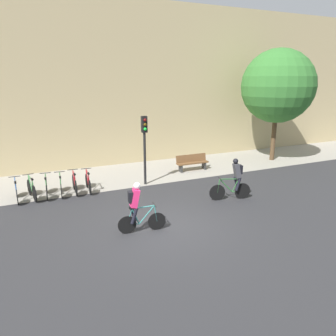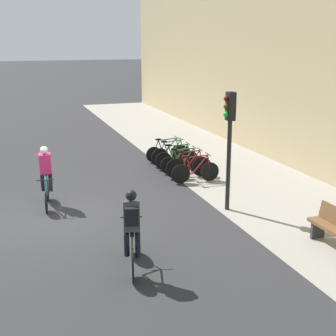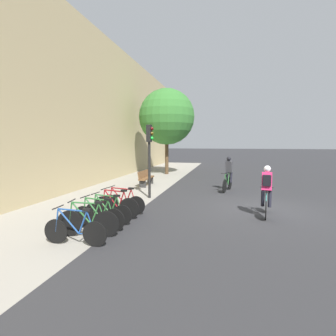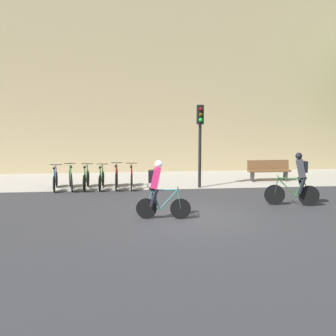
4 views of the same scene
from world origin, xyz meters
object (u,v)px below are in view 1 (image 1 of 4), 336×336
(parked_bike_4, at_px, (75,184))
(traffic_light_pole, at_px, (145,138))
(cyclist_grey, at_px, (235,178))
(bench, at_px, (192,162))
(parked_bike_1, at_px, (32,189))
(parked_bike_5, at_px, (88,183))
(parked_bike_0, at_px, (16,192))
(parked_bike_3, at_px, (61,186))
(cyclist_pink, at_px, (137,206))
(parked_bike_2, at_px, (47,188))

(parked_bike_4, relative_size, traffic_light_pole, 0.50)
(cyclist_grey, distance_m, bench, 4.77)
(parked_bike_1, distance_m, parked_bike_5, 2.39)
(parked_bike_0, xyz_separation_m, parked_bike_5, (2.99, 0.00, 0.01))
(cyclist_grey, relative_size, traffic_light_pole, 0.54)
(parked_bike_4, height_order, bench, parked_bike_4)
(traffic_light_pole, bearing_deg, parked_bike_3, 177.58)
(parked_bike_4, relative_size, bench, 0.90)
(cyclist_pink, distance_m, parked_bike_2, 5.50)
(parked_bike_3, distance_m, parked_bike_4, 0.60)
(parked_bike_3, height_order, parked_bike_4, parked_bike_4)
(parked_bike_0, relative_size, parked_bike_2, 1.00)
(cyclist_grey, height_order, parked_bike_0, cyclist_grey)
(parked_bike_5, relative_size, traffic_light_pole, 0.51)
(parked_bike_1, xyz_separation_m, parked_bike_3, (1.19, -0.00, -0.03))
(parked_bike_0, height_order, parked_bike_4, parked_bike_4)
(cyclist_pink, xyz_separation_m, parked_bike_1, (-3.04, 4.90, -0.53))
(cyclist_pink, xyz_separation_m, bench, (5.31, 5.97, -0.47))
(parked_bike_4, distance_m, bench, 6.65)
(parked_bike_2, xyz_separation_m, parked_bike_4, (1.19, 0.00, 0.02))
(cyclist_pink, bearing_deg, parked_bike_0, 126.61)
(parked_bike_5, bearing_deg, parked_bike_3, -179.98)
(parked_bike_3, height_order, parked_bike_5, parked_bike_5)
(cyclist_grey, xyz_separation_m, parked_bike_5, (-5.43, 3.64, -0.55))
(parked_bike_0, height_order, parked_bike_2, parked_bike_2)
(parked_bike_5, height_order, bench, parked_bike_5)
(cyclist_grey, height_order, traffic_light_pole, traffic_light_pole)
(cyclist_pink, xyz_separation_m, parked_bike_5, (-0.65, 4.90, -0.55))
(parked_bike_1, bearing_deg, parked_bike_4, 0.01)
(parked_bike_3, bearing_deg, parked_bike_2, 179.93)
(parked_bike_4, distance_m, traffic_light_pole, 3.82)
(parked_bike_3, bearing_deg, cyclist_grey, -28.82)
(cyclist_pink, xyz_separation_m, parked_bike_3, (-1.84, 4.89, -0.56))
(parked_bike_0, bearing_deg, cyclist_grey, -23.41)
(parked_bike_5, xyz_separation_m, traffic_light_pole, (2.71, -0.17, 1.90))
(parked_bike_0, xyz_separation_m, parked_bike_3, (1.79, 0.00, -0.00))
(parked_bike_3, xyz_separation_m, parked_bike_4, (0.60, 0.00, 0.03))
(parked_bike_2, xyz_separation_m, bench, (7.76, 1.08, 0.08))
(parked_bike_2, relative_size, parked_bike_3, 1.02)
(parked_bike_0, relative_size, bench, 0.90)
(parked_bike_2, distance_m, parked_bike_5, 1.79)
(traffic_light_pole, height_order, bench, traffic_light_pole)
(parked_bike_2, height_order, parked_bike_3, parked_bike_2)
(parked_bike_1, xyz_separation_m, parked_bike_2, (0.60, -0.00, -0.02))
(cyclist_pink, height_order, parked_bike_4, cyclist_pink)
(cyclist_grey, relative_size, parked_bike_0, 1.07)
(parked_bike_2, height_order, parked_bike_4, parked_bike_4)
(parked_bike_3, bearing_deg, parked_bike_5, 0.02)
(cyclist_pink, distance_m, bench, 8.01)
(parked_bike_2, xyz_separation_m, parked_bike_5, (1.79, -0.00, -0.00))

